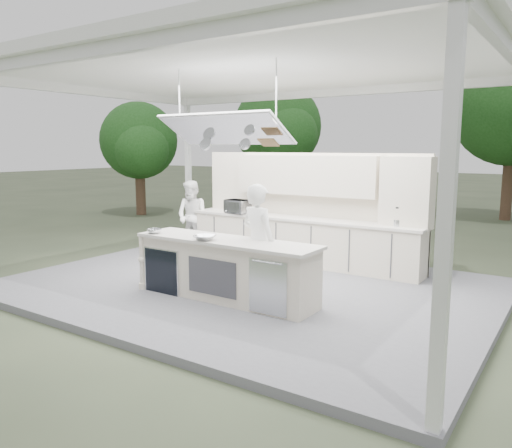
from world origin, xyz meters
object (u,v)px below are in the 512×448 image
Objects in this scene: back_counter at (301,240)px; sous_chef at (193,216)px; demo_island at (225,269)px; head_chef at (258,242)px.

sous_chef reaches higher than back_counter.
sous_chef is at bearing 138.46° from demo_island.
back_counter is 2.62m from head_chef.
demo_island is at bearing -52.87° from sous_chef.
demo_island and back_counter have the same top height.
demo_island is 0.68m from head_chef.
head_chef is at bearing -45.25° from sous_chef.
head_chef is 1.12× the size of sous_chef.
head_chef is 3.87m from sous_chef.
back_counter is 3.13× the size of sous_chef.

